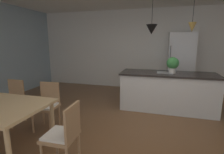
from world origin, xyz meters
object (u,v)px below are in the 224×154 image
object	(u,v)px
chair_far_left	(12,100)
kitchen_island	(167,91)
chair_kitchen_end	(64,134)
potted_plant_on_island	(173,64)
chair_far_right	(47,104)
refrigerator	(180,64)

from	to	relation	value
chair_far_left	kitchen_island	world-z (taller)	kitchen_island
chair_kitchen_end	chair_far_left	xyz separation A→B (m)	(-1.69, 0.86, 0.00)
chair_far_left	kitchen_island	distance (m)	3.41
kitchen_island	potted_plant_on_island	distance (m)	0.66
chair_kitchen_end	chair_far_right	size ratio (longest dim) A/B	1.00
chair_far_left	kitchen_island	bearing A→B (deg)	27.98
kitchen_island	potted_plant_on_island	size ratio (longest dim) A/B	5.88
kitchen_island	refrigerator	bearing A→B (deg)	74.28
chair_far_right	kitchen_island	world-z (taller)	kitchen_island
refrigerator	potted_plant_on_island	world-z (taller)	refrigerator
chair_kitchen_end	refrigerator	bearing A→B (deg)	66.10
kitchen_island	chair_kitchen_end	bearing A→B (deg)	-118.30
chair_kitchen_end	chair_far_left	bearing A→B (deg)	153.11
chair_kitchen_end	kitchen_island	xyz separation A→B (m)	(1.32, 2.46, -0.01)
chair_far_right	refrigerator	size ratio (longest dim) A/B	0.46
kitchen_island	potted_plant_on_island	bearing A→B (deg)	0.00
kitchen_island	refrigerator	world-z (taller)	refrigerator
chair_kitchen_end	refrigerator	size ratio (longest dim) A/B	0.46
chair_kitchen_end	chair_far_right	distance (m)	1.23
potted_plant_on_island	kitchen_island	bearing A→B (deg)	180.00
chair_far_left	potted_plant_on_island	world-z (taller)	potted_plant_on_island
refrigerator	chair_kitchen_end	bearing A→B (deg)	-113.90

